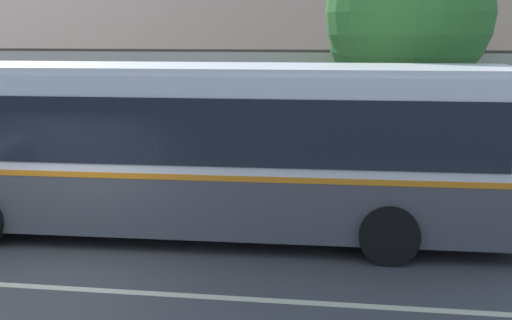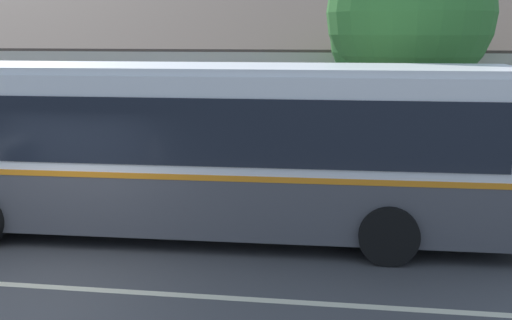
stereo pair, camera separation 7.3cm
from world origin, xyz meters
name	(u,v)px [view 2 (the right image)]	position (x,y,z in m)	size (l,w,h in m)	color
ground_plane	(40,286)	(0.00, 0.00, 0.00)	(300.00, 300.00, 0.00)	#424244
sidewalk_far	(157,188)	(0.00, 6.00, 0.07)	(60.00, 3.00, 0.15)	#9E9E99
lane_divider_stripe	(40,286)	(0.00, 0.00, 0.00)	(60.00, 0.16, 0.01)	beige
community_building	(243,91)	(0.83, 13.43, 1.75)	(24.22, 9.76, 6.16)	beige
transit_bus	(180,145)	(1.44, 2.90, 1.72)	(12.48, 2.97, 3.20)	#47474C
street_tree_primary	(404,19)	(5.75, 6.96, 4.07)	(3.86, 3.86, 6.14)	#4C3828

